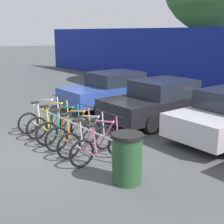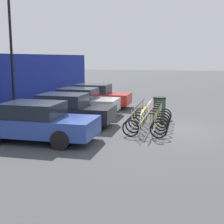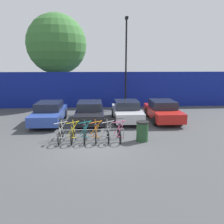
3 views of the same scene
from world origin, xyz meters
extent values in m
plane|color=#424447|center=(0.00, 0.00, 0.00)|extent=(120.00, 120.00, 0.00)
cube|color=navy|center=(0.00, 9.50, 1.59)|extent=(36.00, 0.16, 3.18)
cylinder|color=gray|center=(-0.19, 0.68, 0.55)|extent=(3.48, 0.04, 0.04)
cylinder|color=gray|center=(-1.93, 0.68, 0.28)|extent=(0.04, 0.04, 0.55)
cylinder|color=gray|center=(1.55, 0.68, 0.28)|extent=(0.04, 0.04, 0.55)
torus|color=black|center=(-1.68, 0.00, 0.33)|extent=(0.06, 0.66, 0.66)
torus|color=black|center=(-1.68, 1.05, 0.33)|extent=(0.06, 0.66, 0.66)
cylinder|color=silver|center=(-1.68, 0.68, 0.65)|extent=(0.60, 0.04, 0.76)
cylinder|color=silver|center=(-1.68, 0.63, 0.96)|extent=(0.68, 0.04, 0.16)
cylinder|color=silver|center=(-1.68, 0.35, 0.59)|extent=(0.14, 0.04, 0.63)
cylinder|color=silver|center=(-1.68, 0.15, 0.61)|extent=(0.32, 0.03, 0.58)
cylinder|color=silver|center=(-1.68, 0.20, 0.31)|extent=(0.40, 0.03, 0.08)
cylinder|color=silver|center=(-1.68, 1.01, 0.68)|extent=(0.12, 0.04, 0.69)
cylinder|color=black|center=(-1.68, 0.97, 1.04)|extent=(0.52, 0.03, 0.03)
cube|color=black|center=(-1.68, 0.25, 0.93)|extent=(0.10, 0.22, 0.05)
torus|color=black|center=(-1.08, 0.00, 0.33)|extent=(0.06, 0.66, 0.66)
torus|color=black|center=(-1.08, 1.05, 0.33)|extent=(0.06, 0.66, 0.66)
cylinder|color=yellow|center=(-1.08, 0.68, 0.65)|extent=(0.60, 0.04, 0.76)
cylinder|color=yellow|center=(-1.08, 0.63, 0.96)|extent=(0.68, 0.04, 0.16)
cylinder|color=yellow|center=(-1.08, 0.35, 0.59)|extent=(0.14, 0.04, 0.63)
cylinder|color=yellow|center=(-1.08, 0.15, 0.61)|extent=(0.32, 0.03, 0.58)
cylinder|color=yellow|center=(-1.08, 0.20, 0.31)|extent=(0.40, 0.03, 0.08)
cylinder|color=yellow|center=(-1.08, 1.01, 0.68)|extent=(0.12, 0.04, 0.69)
cylinder|color=black|center=(-1.08, 0.97, 1.04)|extent=(0.52, 0.03, 0.03)
cube|color=black|center=(-1.08, 0.25, 0.93)|extent=(0.10, 0.22, 0.05)
torus|color=black|center=(-0.46, 0.00, 0.33)|extent=(0.06, 0.66, 0.66)
torus|color=black|center=(-0.46, 1.05, 0.33)|extent=(0.06, 0.66, 0.66)
cylinder|color=#197A7F|center=(-0.46, 0.68, 0.65)|extent=(0.60, 0.04, 0.76)
cylinder|color=#197A7F|center=(-0.46, 0.63, 0.96)|extent=(0.68, 0.04, 0.16)
cylinder|color=#197A7F|center=(-0.46, 0.35, 0.59)|extent=(0.14, 0.04, 0.63)
cylinder|color=#197A7F|center=(-0.46, 0.15, 0.61)|extent=(0.32, 0.03, 0.58)
cylinder|color=#197A7F|center=(-0.46, 0.20, 0.31)|extent=(0.40, 0.03, 0.08)
cylinder|color=#197A7F|center=(-0.46, 1.01, 0.68)|extent=(0.12, 0.04, 0.69)
cylinder|color=black|center=(-0.46, 0.97, 1.04)|extent=(0.52, 0.03, 0.03)
cube|color=black|center=(-0.46, 0.25, 0.93)|extent=(0.10, 0.22, 0.05)
torus|color=black|center=(0.09, 0.00, 0.33)|extent=(0.06, 0.66, 0.66)
torus|color=black|center=(0.09, 1.05, 0.33)|extent=(0.06, 0.66, 0.66)
cylinder|color=orange|center=(0.09, 0.68, 0.65)|extent=(0.60, 0.04, 0.76)
cylinder|color=orange|center=(0.09, 0.63, 0.96)|extent=(0.68, 0.04, 0.16)
cylinder|color=orange|center=(0.09, 0.35, 0.59)|extent=(0.14, 0.04, 0.63)
cylinder|color=orange|center=(0.09, 0.15, 0.61)|extent=(0.32, 0.03, 0.58)
cylinder|color=orange|center=(0.09, 0.20, 0.31)|extent=(0.40, 0.03, 0.08)
cylinder|color=orange|center=(0.09, 1.01, 0.68)|extent=(0.12, 0.04, 0.69)
cylinder|color=black|center=(0.09, 0.97, 1.04)|extent=(0.52, 0.03, 0.03)
cube|color=black|center=(0.09, 0.25, 0.93)|extent=(0.10, 0.22, 0.05)
torus|color=black|center=(0.72, 0.00, 0.33)|extent=(0.06, 0.66, 0.66)
torus|color=black|center=(0.72, 1.05, 0.33)|extent=(0.06, 0.66, 0.66)
cylinder|color=#B7B7BC|center=(0.72, 0.68, 0.65)|extent=(0.60, 0.04, 0.76)
cylinder|color=#B7B7BC|center=(0.72, 0.63, 0.96)|extent=(0.68, 0.04, 0.16)
cylinder|color=#B7B7BC|center=(0.72, 0.35, 0.59)|extent=(0.14, 0.04, 0.63)
cylinder|color=#B7B7BC|center=(0.72, 0.15, 0.61)|extent=(0.32, 0.03, 0.58)
cylinder|color=#B7B7BC|center=(0.72, 0.20, 0.31)|extent=(0.40, 0.03, 0.08)
cylinder|color=#B7B7BC|center=(0.72, 1.01, 0.68)|extent=(0.12, 0.04, 0.69)
cylinder|color=black|center=(0.72, 0.97, 1.04)|extent=(0.52, 0.03, 0.03)
cube|color=black|center=(0.72, 0.25, 0.93)|extent=(0.10, 0.22, 0.05)
torus|color=black|center=(1.30, 0.00, 0.33)|extent=(0.06, 0.66, 0.66)
torus|color=black|center=(1.30, 1.05, 0.33)|extent=(0.06, 0.66, 0.66)
cylinder|color=#E55993|center=(1.30, 0.68, 0.65)|extent=(0.60, 0.04, 0.76)
cylinder|color=#E55993|center=(1.30, 0.63, 0.96)|extent=(0.68, 0.04, 0.16)
cylinder|color=#E55993|center=(1.30, 0.35, 0.59)|extent=(0.14, 0.04, 0.63)
cylinder|color=#E55993|center=(1.30, 0.15, 0.61)|extent=(0.32, 0.03, 0.58)
cylinder|color=#E55993|center=(1.30, 0.20, 0.31)|extent=(0.40, 0.03, 0.08)
cylinder|color=#E55993|center=(1.30, 1.01, 0.68)|extent=(0.12, 0.04, 0.69)
cylinder|color=black|center=(1.30, 0.97, 1.04)|extent=(0.52, 0.03, 0.03)
cube|color=black|center=(1.30, 0.25, 0.93)|extent=(0.10, 0.22, 0.05)
cube|color=#2D479E|center=(-3.02, 4.23, 0.57)|extent=(1.80, 4.29, 0.62)
cube|color=#1E232D|center=(-3.02, 4.33, 1.14)|extent=(1.58, 1.97, 0.52)
cylinder|color=black|center=(-3.87, 5.47, 0.32)|extent=(0.20, 0.64, 0.64)
cylinder|color=black|center=(-2.16, 5.47, 0.32)|extent=(0.20, 0.64, 0.64)
cylinder|color=black|center=(-3.87, 2.98, 0.32)|extent=(0.20, 0.64, 0.64)
cylinder|color=black|center=(-2.16, 2.98, 0.32)|extent=(0.20, 0.64, 0.64)
cube|color=black|center=(-0.32, 4.20, 0.57)|extent=(1.80, 4.23, 0.62)
cube|color=#1E232D|center=(-0.32, 4.31, 1.14)|extent=(1.58, 1.94, 0.52)
cylinder|color=black|center=(-1.18, 5.43, 0.32)|extent=(0.20, 0.64, 0.64)
cylinder|color=black|center=(0.53, 5.43, 0.32)|extent=(0.20, 0.64, 0.64)
cylinder|color=black|center=(-1.18, 2.98, 0.32)|extent=(0.20, 0.64, 0.64)
cylinder|color=black|center=(0.53, 2.98, 0.32)|extent=(0.20, 0.64, 0.64)
cube|color=#B7B7BC|center=(2.21, 4.42, 0.57)|extent=(1.80, 3.95, 0.62)
cube|color=#1E232D|center=(2.21, 4.52, 1.14)|extent=(1.58, 1.82, 0.52)
cylinder|color=black|center=(1.35, 5.56, 0.32)|extent=(0.20, 0.64, 0.64)
cylinder|color=black|center=(3.06, 5.56, 0.32)|extent=(0.20, 0.64, 0.64)
cylinder|color=black|center=(1.35, 3.27, 0.32)|extent=(0.20, 0.64, 0.64)
cylinder|color=black|center=(3.06, 3.27, 0.32)|extent=(0.20, 0.64, 0.64)
cube|color=red|center=(4.72, 4.35, 0.57)|extent=(1.80, 4.19, 0.62)
cube|color=#1E232D|center=(4.72, 4.46, 1.14)|extent=(1.58, 1.93, 0.52)
cylinder|color=black|center=(3.86, 5.57, 0.32)|extent=(0.20, 0.64, 0.64)
cylinder|color=black|center=(5.57, 5.57, 0.32)|extent=(0.20, 0.64, 0.64)
cylinder|color=black|center=(3.86, 3.14, 0.32)|extent=(0.20, 0.64, 0.64)
cylinder|color=black|center=(5.57, 3.14, 0.32)|extent=(0.20, 0.64, 0.64)
cylinder|color=black|center=(2.64, 8.50, 3.68)|extent=(0.14, 0.14, 7.36)
cube|color=black|center=(2.64, 8.50, 7.51)|extent=(0.24, 0.44, 0.20)
cylinder|color=#234728|center=(2.46, 0.33, 0.47)|extent=(0.60, 0.60, 0.95)
cylinder|color=black|center=(2.46, 0.33, 0.99)|extent=(0.63, 0.63, 0.08)
cylinder|color=brown|center=(-3.51, 11.30, 1.79)|extent=(0.66, 0.66, 3.59)
sphere|color=#387033|center=(-3.51, 11.30, 5.66)|extent=(5.52, 5.52, 5.52)
camera|label=1|loc=(6.87, -3.43, 2.96)|focal=50.00mm
camera|label=2|loc=(-13.01, -0.94, 2.98)|focal=50.00mm
camera|label=3|loc=(0.20, -10.20, 3.88)|focal=35.00mm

